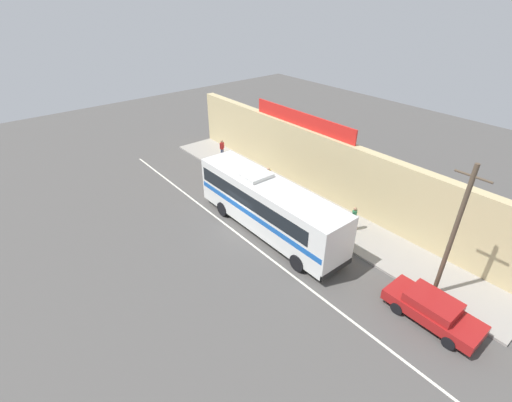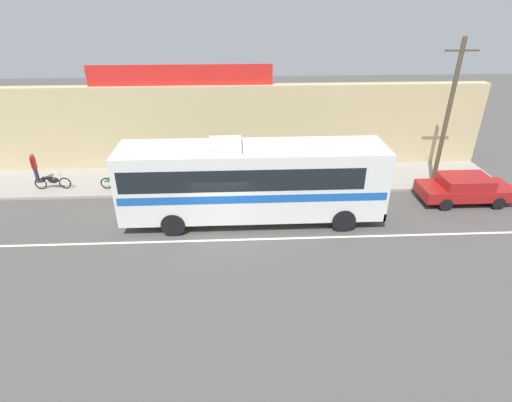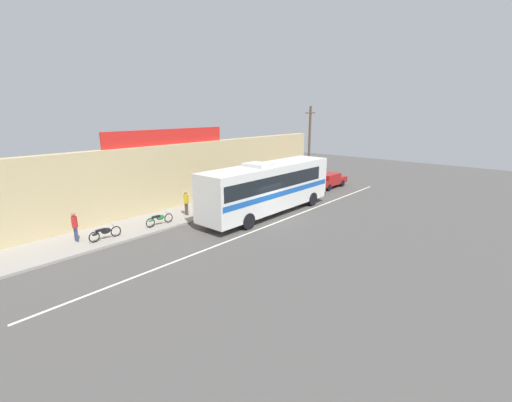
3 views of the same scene
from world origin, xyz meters
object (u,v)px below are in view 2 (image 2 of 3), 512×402
object	(u,v)px
motorcycle_red	(119,181)
utility_pole	(448,114)
pedestrian_far_right	(167,166)
intercity_bus	(251,179)
pedestrian_by_curb	(34,165)
parked_car	(465,188)
motorcycle_purple	(52,181)
pedestrian_far_left	(314,160)

from	to	relation	value
motorcycle_red	utility_pole	bearing A→B (deg)	-1.01
pedestrian_far_right	utility_pole	bearing A→B (deg)	-3.10
motorcycle_red	pedestrian_far_right	world-z (taller)	pedestrian_far_right
intercity_bus	pedestrian_far_right	bearing A→B (deg)	138.59
utility_pole	pedestrian_by_curb	bearing A→B (deg)	176.42
motorcycle_red	pedestrian_far_right	xyz separation A→B (m)	(2.53, 0.47, 0.59)
parked_car	motorcycle_red	world-z (taller)	parked_car
motorcycle_red	parked_car	bearing A→B (deg)	-6.75
parked_car	pedestrian_far_right	world-z (taller)	pedestrian_far_right
motorcycle_red	motorcycle_purple	size ratio (longest dim) A/B	1.05
parked_car	motorcycle_red	xyz separation A→B (m)	(-17.48, 2.07, -0.17)
parked_car	pedestrian_by_curb	xyz separation A→B (m)	(-22.13, 3.11, 0.39)
intercity_bus	pedestrian_by_curb	xyz separation A→B (m)	(-11.46, 4.34, -0.94)
parked_car	pedestrian_far_left	bearing A→B (deg)	156.71
utility_pole	motorcycle_purple	bearing A→B (deg)	178.80
motorcycle_purple	intercity_bus	bearing A→B (deg)	-18.44
utility_pole	motorcycle_purple	world-z (taller)	utility_pole
pedestrian_by_curb	utility_pole	bearing A→B (deg)	-3.58
intercity_bus	utility_pole	world-z (taller)	utility_pole
intercity_bus	motorcycle_red	size ratio (longest dim) A/B	5.92
pedestrian_far_right	intercity_bus	bearing A→B (deg)	-41.41
parked_car	utility_pole	distance (m)	3.78
parked_car	pedestrian_far_left	world-z (taller)	pedestrian_far_left
parked_car	utility_pole	size ratio (longest dim) A/B	0.60
pedestrian_far_left	pedestrian_by_curb	bearing A→B (deg)	179.68
motorcycle_red	pedestrian_by_curb	size ratio (longest dim) A/B	1.16
utility_pole	pedestrian_far_right	size ratio (longest dim) A/B	4.27
motorcycle_purple	pedestrian_far_right	distance (m)	6.05
parked_car	pedestrian_far_right	xyz separation A→B (m)	(-14.95, 2.54, 0.42)
motorcycle_purple	pedestrian_by_curb	world-z (taller)	pedestrian_by_curb
motorcycle_purple	motorcycle_red	bearing A→B (deg)	-2.11
motorcycle_red	intercity_bus	bearing A→B (deg)	-25.86
utility_pole	motorcycle_purple	size ratio (longest dim) A/B	3.97
motorcycle_purple	pedestrian_far_left	size ratio (longest dim) A/B	1.07
pedestrian_far_left	motorcycle_purple	bearing A→B (deg)	-176.59
parked_car	motorcycle_purple	world-z (taller)	parked_car
pedestrian_far_right	pedestrian_by_curb	xyz separation A→B (m)	(-7.18, 0.57, -0.03)
parked_car	pedestrian_far_left	xyz separation A→B (m)	(-7.03, 3.03, 0.42)
utility_pole	motorcycle_red	xyz separation A→B (m)	(-16.74, 0.30, -3.43)
pedestrian_far_right	pedestrian_far_left	distance (m)	7.93
motorcycle_red	pedestrian_far_left	world-z (taller)	pedestrian_far_left
pedestrian_far_left	utility_pole	bearing A→B (deg)	-11.27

